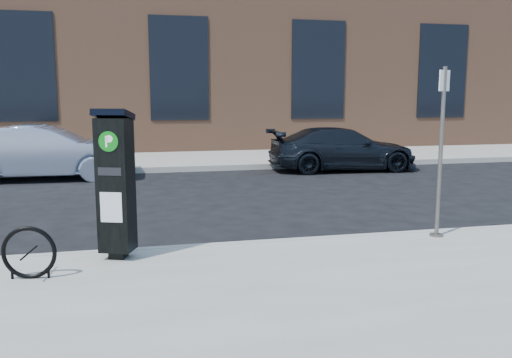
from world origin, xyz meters
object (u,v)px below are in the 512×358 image
object	(u,v)px
parking_kiosk	(116,183)
bike_rack	(29,253)
sign_pole	(441,154)
car_silver	(45,152)
car_dark	(343,149)

from	to	relation	value
parking_kiosk	bike_rack	distance (m)	1.25
parking_kiosk	bike_rack	xyz separation A→B (m)	(-0.91, -0.57, -0.64)
sign_pole	car_silver	size ratio (longest dim) A/B	0.56
bike_rack	car_silver	size ratio (longest dim) A/B	0.14
parking_kiosk	bike_rack	world-z (taller)	parking_kiosk
car_silver	parking_kiosk	bearing A→B (deg)	-164.19
sign_pole	car_silver	bearing A→B (deg)	107.22
sign_pole	bike_rack	xyz separation A→B (m)	(-5.25, -0.62, -0.88)
car_silver	car_dark	distance (m)	7.91
bike_rack	car_silver	xyz separation A→B (m)	(-1.01, 8.32, 0.25)
sign_pole	bike_rack	distance (m)	5.35
bike_rack	car_silver	distance (m)	8.38
car_dark	car_silver	bearing A→B (deg)	92.57
sign_pole	bike_rack	size ratio (longest dim) A/B	4.01
bike_rack	car_dark	distance (m)	10.74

